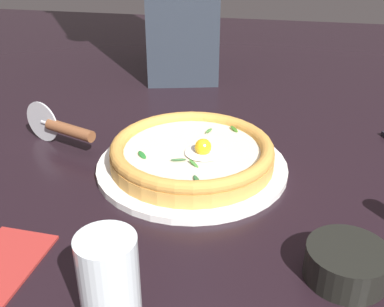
# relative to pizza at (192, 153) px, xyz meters

# --- Properties ---
(ground_plane) EXTENTS (2.40, 2.40, 0.03)m
(ground_plane) POSITION_rel_pizza_xyz_m (-0.04, -0.02, -0.05)
(ground_plane) COLOR black
(ground_plane) RESTS_ON ground
(pizza_plate) EXTENTS (0.33, 0.33, 0.01)m
(pizza_plate) POSITION_rel_pizza_xyz_m (0.00, -0.00, -0.03)
(pizza_plate) COLOR white
(pizza_plate) RESTS_ON ground
(pizza) EXTENTS (0.28, 0.28, 0.06)m
(pizza) POSITION_rel_pizza_xyz_m (0.00, 0.00, 0.00)
(pizza) COLOR gold
(pizza) RESTS_ON pizza_plate
(side_bowl) EXTENTS (0.10, 0.10, 0.04)m
(side_bowl) POSITION_rel_pizza_xyz_m (-0.24, 0.23, -0.01)
(side_bowl) COLOR black
(side_bowl) RESTS_ON ground
(pizza_cutter) EXTENTS (0.16, 0.07, 0.08)m
(pizza_cutter) POSITION_rel_pizza_xyz_m (0.26, -0.04, 0.01)
(pizza_cutter) COLOR silver
(pizza_cutter) RESTS_ON ground
(drinking_glass) EXTENTS (0.07, 0.07, 0.12)m
(drinking_glass) POSITION_rel_pizza_xyz_m (0.03, 0.35, 0.02)
(drinking_glass) COLOR silver
(drinking_glass) RESTS_ON ground
(folded_napkin) EXTENTS (0.10, 0.15, 0.01)m
(folded_napkin) POSITION_rel_pizza_xyz_m (0.20, 0.29, -0.03)
(folded_napkin) COLOR #A12926
(folded_napkin) RESTS_ON ground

